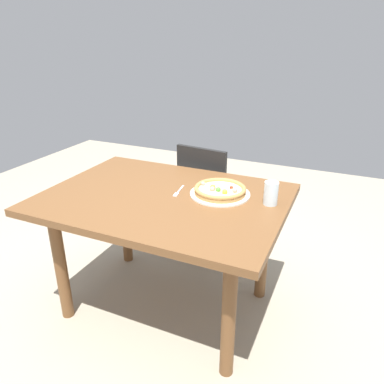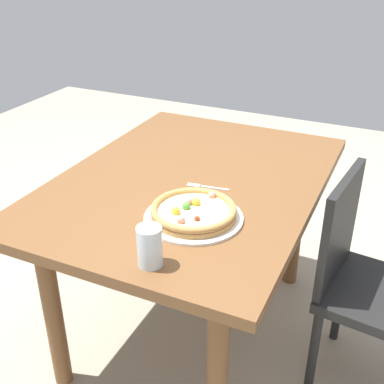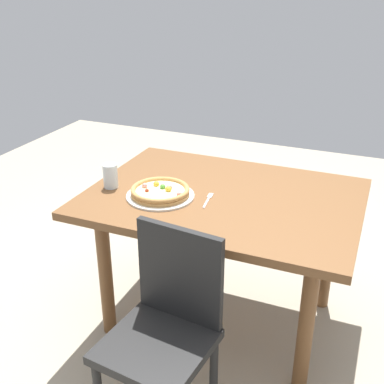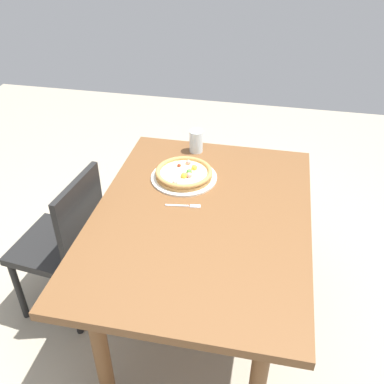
# 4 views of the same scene
# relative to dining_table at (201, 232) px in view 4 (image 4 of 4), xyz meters

# --- Properties ---
(ground_plane) EXTENTS (6.00, 6.00, 0.00)m
(ground_plane) POSITION_rel_dining_table_xyz_m (0.00, 0.00, -0.66)
(ground_plane) COLOR #9E937F
(dining_table) EXTENTS (1.34, 0.98, 0.76)m
(dining_table) POSITION_rel_dining_table_xyz_m (0.00, 0.00, 0.00)
(dining_table) COLOR brown
(dining_table) RESTS_ON ground
(chair_near) EXTENTS (0.44, 0.44, 0.87)m
(chair_near) POSITION_rel_dining_table_xyz_m (0.01, -0.70, -0.18)
(chair_near) COLOR black
(chair_near) RESTS_ON ground
(plate) EXTENTS (0.34, 0.34, 0.01)m
(plate) POSITION_rel_dining_table_xyz_m (-0.28, -0.14, 0.10)
(plate) COLOR silver
(plate) RESTS_ON dining_table
(pizza) EXTENTS (0.29, 0.29, 0.05)m
(pizza) POSITION_rel_dining_table_xyz_m (-0.28, -0.14, 0.13)
(pizza) COLOR #B78447
(pizza) RESTS_ON plate
(fork) EXTENTS (0.04, 0.17, 0.00)m
(fork) POSITION_rel_dining_table_xyz_m (-0.05, -0.08, 0.10)
(fork) COLOR silver
(fork) RESTS_ON dining_table
(drinking_glass) EXTENTS (0.07, 0.07, 0.13)m
(drinking_glass) POSITION_rel_dining_table_xyz_m (-0.56, -0.13, 0.16)
(drinking_glass) COLOR silver
(drinking_glass) RESTS_ON dining_table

